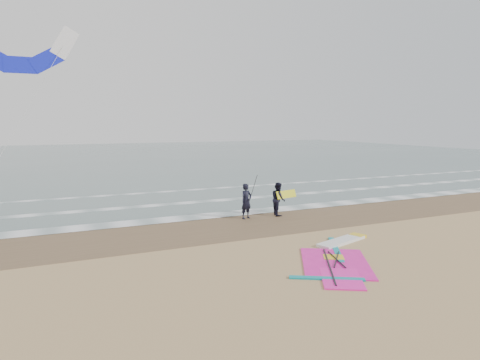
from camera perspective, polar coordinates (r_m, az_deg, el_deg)
name	(u,v)px	position (r m, az deg, el deg)	size (l,w,h in m)	color
ground	(350,257)	(15.48, 14.50, -9.96)	(120.00, 120.00, 0.00)	tan
sea_water	(122,157)	(60.32, -15.51, 2.96)	(120.00, 80.00, 0.02)	#47605E
wet_sand_band	(268,221)	(20.31, 3.76, -5.51)	(120.00, 5.00, 0.01)	brown
foam_waterline	(231,205)	(24.22, -1.23, -3.29)	(120.00, 9.15, 0.02)	white
windsurf_rig	(339,256)	(15.38, 13.03, -9.89)	(5.24, 4.96, 0.13)	white
person_standing	(246,201)	(20.67, 0.85, -2.85)	(0.62, 0.41, 1.71)	black
person_walking	(278,199)	(21.51, 5.13, -2.53)	(0.81, 0.63, 1.67)	black
held_pole	(252,193)	(20.73, 1.60, -1.70)	(0.17, 0.86, 1.82)	black
carried_kiteboard	(286,194)	(21.58, 6.19, -1.91)	(1.30, 0.51, 0.39)	yellow
surf_kite	(20,53)	(24.96, -27.32, 14.86)	(5.77, 2.42, 8.36)	white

